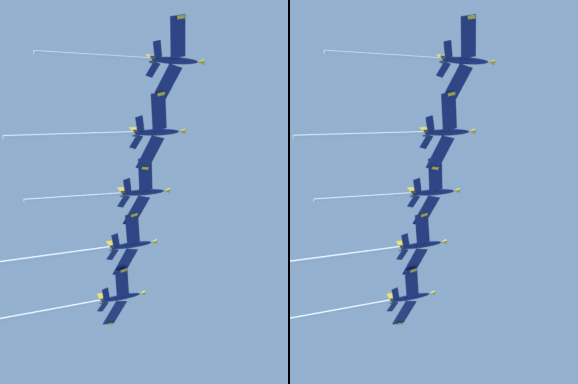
% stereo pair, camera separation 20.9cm
% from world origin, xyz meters
% --- Properties ---
extents(jet_far_left, '(19.48, 38.32, 22.08)m').
position_xyz_m(jet_far_left, '(48.72, 34.05, 122.97)').
color(jet_far_left, navy).
extents(jet_inner_left, '(19.51, 38.99, 21.73)m').
position_xyz_m(jet_inner_left, '(32.04, 31.28, 123.10)').
color(jet_inner_left, navy).
extents(jet_centre, '(19.47, 33.07, 18.40)m').
position_xyz_m(jet_centre, '(17.79, 23.09, 125.70)').
color(jet_centre, navy).
extents(jet_inner_right, '(19.53, 38.14, 20.78)m').
position_xyz_m(jet_inner_right, '(1.02, 21.17, 123.39)').
color(jet_inner_right, navy).
extents(jet_far_right, '(19.49, 34.57, 18.74)m').
position_xyz_m(jet_far_right, '(-15.01, 14.59, 124.96)').
color(jet_far_right, navy).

